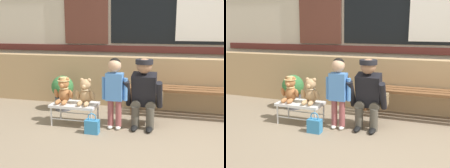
% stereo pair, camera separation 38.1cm
% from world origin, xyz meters
% --- Properties ---
extents(ground_plane, '(60.00, 60.00, 0.00)m').
position_xyz_m(ground_plane, '(0.00, 0.00, 0.00)').
color(ground_plane, '#84725B').
extents(brick_low_wall, '(8.12, 0.25, 0.85)m').
position_xyz_m(brick_low_wall, '(0.00, 1.43, 0.42)').
color(brick_low_wall, tan).
rests_on(brick_low_wall, ground).
extents(shop_facade, '(8.29, 0.26, 3.31)m').
position_xyz_m(shop_facade, '(0.00, 1.94, 1.67)').
color(shop_facade, beige).
rests_on(shop_facade, ground).
extents(wooden_bench_long, '(2.10, 0.40, 0.44)m').
position_xyz_m(wooden_bench_long, '(0.35, 1.06, 0.37)').
color(wooden_bench_long, brown).
rests_on(wooden_bench_long, ground).
extents(small_display_bench, '(0.64, 0.36, 0.30)m').
position_xyz_m(small_display_bench, '(-1.35, 0.33, 0.27)').
color(small_display_bench, silver).
rests_on(small_display_bench, ground).
extents(teddy_bear_with_hat, '(0.28, 0.27, 0.36)m').
position_xyz_m(teddy_bear_with_hat, '(-1.51, 0.33, 0.47)').
color(teddy_bear_with_hat, '#A86B3D').
rests_on(teddy_bear_with_hat, small_display_bench).
extents(teddy_bear_plain, '(0.28, 0.26, 0.36)m').
position_xyz_m(teddy_bear_plain, '(-1.19, 0.33, 0.46)').
color(teddy_bear_plain, tan).
rests_on(teddy_bear_plain, small_display_bench).
extents(child_standing, '(0.35, 0.18, 0.96)m').
position_xyz_m(child_standing, '(-0.76, 0.29, 0.59)').
color(child_standing, '#994C4C').
rests_on(child_standing, ground).
extents(adult_crouching, '(0.50, 0.49, 0.95)m').
position_xyz_m(adult_crouching, '(-0.39, 0.45, 0.48)').
color(adult_crouching, '#4C473D').
rests_on(adult_crouching, ground).
extents(handbag_on_ground, '(0.18, 0.11, 0.27)m').
position_xyz_m(handbag_on_ground, '(-1.00, 0.05, 0.10)').
color(handbag_on_ground, teal).
rests_on(handbag_on_ground, ground).
extents(potted_plant, '(0.36, 0.36, 0.57)m').
position_xyz_m(potted_plant, '(-1.79, 0.91, 0.32)').
color(potted_plant, '#4C4C51').
rests_on(potted_plant, ground).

